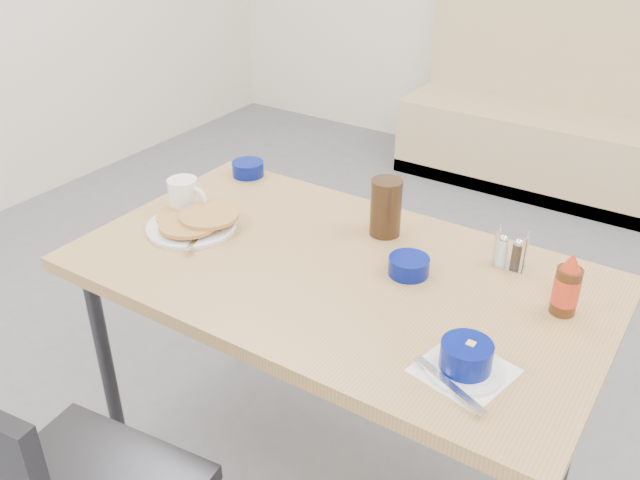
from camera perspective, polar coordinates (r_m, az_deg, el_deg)
The scene contains 11 objects.
booth_bench at distance 4.14m, azimuth 20.57°, elevation 8.60°, with size 1.90×0.56×1.22m.
dining_table at distance 1.83m, azimuth 1.40°, elevation -4.00°, with size 1.40×0.80×0.76m.
pancake_plate at distance 2.01m, azimuth -10.62°, elevation 1.50°, with size 0.26×0.26×0.05m.
coffee_mug at distance 2.10m, azimuth -11.33°, elevation 3.75°, with size 0.13×0.09×0.10m.
grits_setting at distance 1.47m, azimuth 12.15°, elevation -9.87°, with size 0.21×0.23×0.08m.
creamer_bowl at distance 2.32m, azimuth -6.09°, elevation 5.99°, with size 0.11×0.11×0.05m.
butter_bowl at distance 1.77m, azimuth 7.49°, elevation -2.19°, with size 0.11×0.11×0.05m.
amber_tumbler at distance 1.92m, azimuth 5.56°, elevation 2.75°, with size 0.09×0.09×0.17m, color black.
condiment_caddy at distance 1.85m, azimuth 15.66°, elevation -1.17°, with size 0.09×0.06×0.11m.
syrup_bottle at distance 1.69m, azimuth 20.06°, elevation -3.78°, with size 0.06×0.06×0.16m.
sugar_wrapper at distance 1.98m, azimuth -7.85°, elevation 0.71°, with size 0.04×0.02×0.00m, color #E2544B.
Camera 1 is at (0.80, -1.04, 1.71)m, focal length 38.00 mm.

